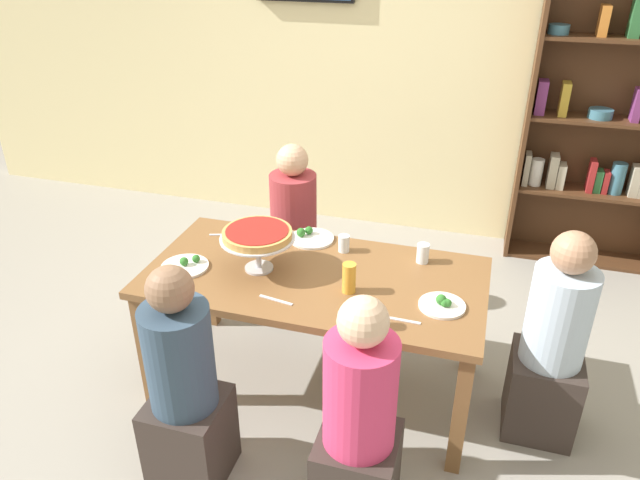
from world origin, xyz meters
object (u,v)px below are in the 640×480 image
(diner_near_right, at_px, (359,431))
(beer_glass_amber_tall, at_px, (362,314))
(salad_plate_spare, at_px, (186,265))
(cutlery_fork_far, at_px, (276,300))
(deep_dish_pizza_stand, at_px, (257,236))
(diner_head_east, at_px, (551,352))
(diner_near_left, at_px, (185,394))
(dining_table, at_px, (315,288))
(diner_far_left, at_px, (294,240))
(beer_glass_amber_short, at_px, (349,278))
(water_glass_clear_near, at_px, (423,253))
(water_glass_clear_far, at_px, (344,243))
(salad_plate_far_diner, at_px, (443,304))
(salad_plate_near_diner, at_px, (310,237))
(cutlery_fork_near, at_px, (401,320))
(cutlery_knife_near, at_px, (225,235))
(bookshelf, at_px, (605,122))

(diner_near_right, bearing_deg, beer_glass_amber_tall, 12.42)
(salad_plate_spare, xyz_separation_m, cutlery_fork_far, (0.56, -0.16, -0.01))
(salad_plate_spare, bearing_deg, deep_dish_pizza_stand, 14.52)
(diner_head_east, xyz_separation_m, diner_near_left, (-1.58, -0.78, 0.00))
(diner_near_right, relative_size, beer_glass_amber_tall, 8.33)
(diner_near_left, relative_size, beer_glass_amber_tall, 8.33)
(dining_table, bearing_deg, diner_far_left, 116.17)
(diner_far_left, height_order, beer_glass_amber_short, diner_far_left)
(diner_far_left, bearing_deg, beer_glass_amber_short, 33.88)
(diner_near_right, bearing_deg, water_glass_clear_near, -5.38)
(diner_far_left, xyz_separation_m, cutlery_fork_far, (0.27, -1.05, 0.25))
(dining_table, height_order, water_glass_clear_far, water_glass_clear_far)
(salad_plate_far_diner, bearing_deg, deep_dish_pizza_stand, 175.20)
(dining_table, height_order, beer_glass_amber_tall, beer_glass_amber_tall)
(diner_near_left, height_order, beer_glass_amber_short, diner_near_left)
(diner_near_right, xyz_separation_m, diner_near_left, (-0.80, -0.01, 0.00))
(diner_far_left, bearing_deg, diner_head_east, 64.89)
(diner_near_right, distance_m, salad_plate_near_diner, 1.27)
(diner_head_east, distance_m, cutlery_fork_near, 0.81)
(beer_glass_amber_short, bearing_deg, cutlery_knife_near, 155.92)
(diner_head_east, relative_size, salad_plate_near_diner, 4.54)
(cutlery_knife_near, bearing_deg, diner_head_east, 154.46)
(cutlery_knife_near, bearing_deg, cutlery_fork_near, 136.39)
(diner_near_left, height_order, water_glass_clear_far, diner_near_left)
(water_glass_clear_far, height_order, cutlery_knife_near, water_glass_clear_far)
(diner_far_left, bearing_deg, beer_glass_amber_tall, 32.04)
(dining_table, distance_m, cutlery_fork_near, 0.58)
(dining_table, relative_size, water_glass_clear_far, 18.33)
(salad_plate_far_diner, xyz_separation_m, water_glass_clear_far, (-0.58, 0.39, 0.03))
(bookshelf, height_order, water_glass_clear_near, bookshelf)
(cutlery_fork_near, bearing_deg, dining_table, 152.58)
(deep_dish_pizza_stand, height_order, beer_glass_amber_short, deep_dish_pizza_stand)
(water_glass_clear_far, bearing_deg, cutlery_fork_near, -53.14)
(dining_table, bearing_deg, cutlery_fork_far, -110.87)
(diner_near_right, bearing_deg, salad_plate_near_diner, 26.55)
(deep_dish_pizza_stand, height_order, salad_plate_far_diner, deep_dish_pizza_stand)
(diner_near_right, bearing_deg, cutlery_fork_near, -9.58)
(deep_dish_pizza_stand, bearing_deg, salad_plate_near_diner, 67.68)
(bookshelf, relative_size, salad_plate_far_diner, 9.92)
(beer_glass_amber_tall, height_order, cutlery_knife_near, beer_glass_amber_tall)
(bookshelf, xyz_separation_m, salad_plate_near_diner, (-1.68, -1.66, -0.34))
(water_glass_clear_near, height_order, water_glass_clear_far, water_glass_clear_near)
(dining_table, bearing_deg, water_glass_clear_near, 28.98)
(diner_near_left, xyz_separation_m, salad_plate_near_diner, (0.24, 1.12, 0.26))
(diner_far_left, distance_m, cutlery_fork_near, 1.38)
(bookshelf, height_order, salad_plate_spare, bookshelf)
(deep_dish_pizza_stand, distance_m, beer_glass_amber_short, 0.52)
(beer_glass_amber_tall, distance_m, beer_glass_amber_short, 0.29)
(deep_dish_pizza_stand, distance_m, cutlery_fork_near, 0.85)
(diner_near_right, height_order, water_glass_clear_far, diner_near_right)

